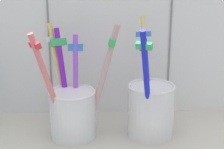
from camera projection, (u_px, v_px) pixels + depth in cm
name	position (u px, v px, depth cm)	size (l,w,h in cm)	color
counter_slab	(112.00, 145.00, 55.82)	(64.00, 22.00, 2.00)	#BCB7AD
tile_wall_back	(110.00, 0.00, 60.87)	(64.00, 2.20, 45.00)	white
toothbrush_cup_left	(73.00, 108.00, 55.40)	(13.09, 11.63, 18.07)	silver
toothbrush_cup_right	(151.00, 107.00, 55.71)	(7.48, 12.74, 18.58)	silver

